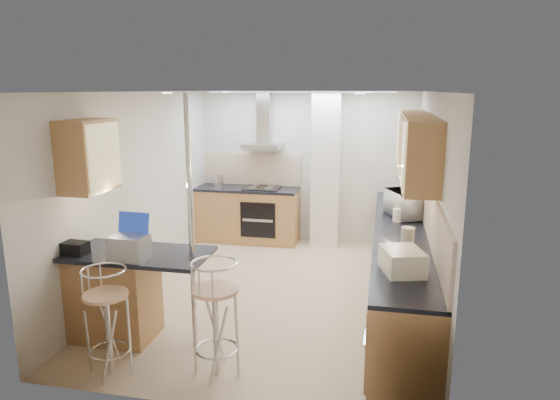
% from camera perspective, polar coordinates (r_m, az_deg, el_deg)
% --- Properties ---
extents(ground, '(4.80, 4.80, 0.00)m').
position_cam_1_polar(ground, '(6.44, -0.39, -10.55)').
color(ground, tan).
rests_on(ground, ground).
extents(room_shell, '(3.64, 4.84, 2.51)m').
position_cam_1_polar(room_shell, '(6.31, 3.20, 3.55)').
color(room_shell, silver).
rests_on(room_shell, ground).
extents(right_counter, '(0.63, 4.40, 0.92)m').
position_cam_1_polar(right_counter, '(6.15, 13.51, -7.44)').
color(right_counter, '#A56B42').
rests_on(right_counter, ground).
extents(back_counter, '(1.70, 0.63, 0.92)m').
position_cam_1_polar(back_counter, '(8.45, -3.68, -1.63)').
color(back_counter, '#A56B42').
rests_on(back_counter, ground).
extents(peninsula, '(1.47, 0.72, 0.94)m').
position_cam_1_polar(peninsula, '(5.36, -15.86, -10.47)').
color(peninsula, '#A56B42').
rests_on(peninsula, ground).
extents(microwave, '(0.61, 0.71, 0.33)m').
position_cam_1_polar(microwave, '(6.61, 14.32, -0.44)').
color(microwave, white).
rests_on(microwave, right_counter).
extents(laptop, '(0.36, 0.28, 0.23)m').
position_cam_1_polar(laptop, '(4.97, -16.85, -5.22)').
color(laptop, '#9B9DA2').
rests_on(laptop, peninsula).
extents(bag, '(0.24, 0.18, 0.13)m').
position_cam_1_polar(bag, '(5.31, -22.36, -5.11)').
color(bag, black).
rests_on(bag, peninsula).
extents(bar_stool_near, '(0.50, 0.50, 1.01)m').
position_cam_1_polar(bar_stool_near, '(4.82, -19.11, -13.00)').
color(bar_stool_near, tan).
rests_on(bar_stool_near, ground).
extents(bar_stool_end, '(0.57, 0.57, 1.08)m').
position_cam_1_polar(bar_stool_end, '(4.59, -7.37, -13.27)').
color(bar_stool_end, tan).
rests_on(bar_stool_end, ground).
extents(jar_a, '(0.14, 0.14, 0.16)m').
position_cam_1_polar(jar_a, '(6.35, 13.31, -1.70)').
color(jar_a, white).
rests_on(jar_a, right_counter).
extents(jar_b, '(0.13, 0.13, 0.14)m').
position_cam_1_polar(jar_b, '(7.04, 14.25, -0.47)').
color(jar_b, white).
rests_on(jar_b, right_counter).
extents(jar_c, '(0.19, 0.19, 0.21)m').
position_cam_1_polar(jar_c, '(5.37, 14.38, -4.13)').
color(jar_c, beige).
rests_on(jar_c, right_counter).
extents(jar_d, '(0.11, 0.11, 0.14)m').
position_cam_1_polar(jar_d, '(4.92, 14.91, -6.12)').
color(jar_d, white).
rests_on(jar_d, right_counter).
extents(bread_bin, '(0.43, 0.49, 0.22)m').
position_cam_1_polar(bread_bin, '(4.61, 13.79, -6.79)').
color(bread_bin, white).
rests_on(bread_bin, right_counter).
extents(kettle, '(0.16, 0.16, 0.21)m').
position_cam_1_polar(kettle, '(8.47, -7.03, 2.22)').
color(kettle, '#B1B4B6').
rests_on(kettle, back_counter).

